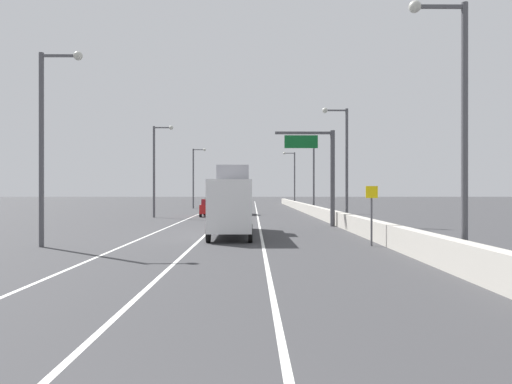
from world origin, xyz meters
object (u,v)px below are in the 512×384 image
object	(u,v)px
lamp_post_right_second	(343,157)
lamp_post_right_fourth	(293,175)
car_green_2	(211,201)
speed_advisory_sign	(372,211)
lamp_post_right_third	(312,169)
lamp_post_left_mid	(157,164)
car_black_3	(225,202)
car_red_1	(210,208)
lamp_post_left_far	(195,174)
lamp_post_right_near	(457,113)
box_truck	(232,202)
lamp_post_left_near	(47,134)
car_gray_0	(243,207)
overhead_sign_gantry	(323,166)

from	to	relation	value
lamp_post_right_second	lamp_post_right_fourth	distance (m)	41.65
car_green_2	speed_advisory_sign	bearing A→B (deg)	-77.15
lamp_post_right_third	lamp_post_left_mid	size ratio (longest dim) A/B	1.00
lamp_post_right_fourth	car_black_3	size ratio (longest dim) A/B	2.34
speed_advisory_sign	car_red_1	bearing A→B (deg)	111.54
speed_advisory_sign	car_red_1	distance (m)	28.80
lamp_post_left_far	car_black_3	bearing A→B (deg)	33.77
lamp_post_right_second	lamp_post_left_mid	distance (m)	20.28
speed_advisory_sign	lamp_post_right_near	world-z (taller)	lamp_post_right_near
car_red_1	box_truck	world-z (taller)	box_truck
lamp_post_left_near	car_red_1	world-z (taller)	lamp_post_left_near
speed_advisory_sign	lamp_post_right_fourth	world-z (taller)	lamp_post_right_fourth
lamp_post_left_mid	car_red_1	size ratio (longest dim) A/B	2.19
lamp_post_right_third	car_green_2	size ratio (longest dim) A/B	2.08
lamp_post_left_far	car_red_1	xyz separation A→B (m)	(4.64, -22.96, -4.61)
speed_advisory_sign	lamp_post_right_fourth	xyz separation A→B (m)	(1.09, 56.23, 3.79)
lamp_post_right_second	lamp_post_left_near	world-z (taller)	same
car_gray_0	box_truck	xyz separation A→B (m)	(-0.11, -24.36, 1.10)
lamp_post_left_far	car_red_1	bearing A→B (deg)	-78.56
lamp_post_left_mid	lamp_post_left_near	bearing A→B (deg)	-90.11
speed_advisory_sign	lamp_post_right_second	distance (m)	15.14
lamp_post_right_third	lamp_post_right_second	bearing A→B (deg)	-90.27
car_black_3	speed_advisory_sign	bearing A→B (deg)	-78.67
lamp_post_left_mid	car_black_3	xyz separation A→B (m)	(5.43, 28.08, -4.59)
car_red_1	lamp_post_left_mid	bearing A→B (deg)	-159.55
overhead_sign_gantry	lamp_post_right_fourth	size ratio (longest dim) A/B	0.78
lamp_post_right_third	car_black_3	xyz separation A→B (m)	(-12.22, 17.42, -4.59)
lamp_post_right_third	lamp_post_left_far	size ratio (longest dim) A/B	1.00
car_green_2	box_truck	world-z (taller)	box_truck
car_gray_0	lamp_post_left_mid	bearing A→B (deg)	-147.91
lamp_post_right_third	lamp_post_left_far	world-z (taller)	same
lamp_post_right_third	lamp_post_right_fourth	world-z (taller)	same
lamp_post_left_mid	car_red_1	bearing A→B (deg)	20.45
speed_advisory_sign	lamp_post_left_far	xyz separation A→B (m)	(-15.21, 49.74, 3.79)
lamp_post_right_fourth	car_gray_0	size ratio (longest dim) A/B	2.05
car_red_1	lamp_post_right_second	bearing A→B (deg)	-45.23
car_gray_0	car_green_2	xyz separation A→B (m)	(-6.52, 29.54, 0.05)
lamp_post_right_near	lamp_post_left_mid	distance (m)	35.57
overhead_sign_gantry	lamp_post_right_fourth	world-z (taller)	lamp_post_right_fourth
lamp_post_right_second	box_truck	bearing A→B (deg)	-135.52
lamp_post_right_near	lamp_post_right_fourth	distance (m)	62.48
overhead_sign_gantry	car_green_2	size ratio (longest dim) A/B	1.62
car_green_2	car_black_3	xyz separation A→B (m)	(3.07, -7.03, -0.05)
lamp_post_left_far	lamp_post_right_second	bearing A→B (deg)	-64.53
car_gray_0	car_black_3	distance (m)	22.78
speed_advisory_sign	lamp_post_left_near	size ratio (longest dim) A/B	0.31
speed_advisory_sign	box_truck	size ratio (longest dim) A/B	0.30
lamp_post_right_fourth	car_red_1	distance (m)	32.01
lamp_post_right_near	car_black_3	bearing A→B (deg)	101.52
speed_advisory_sign	overhead_sign_gantry	bearing A→B (deg)	92.00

